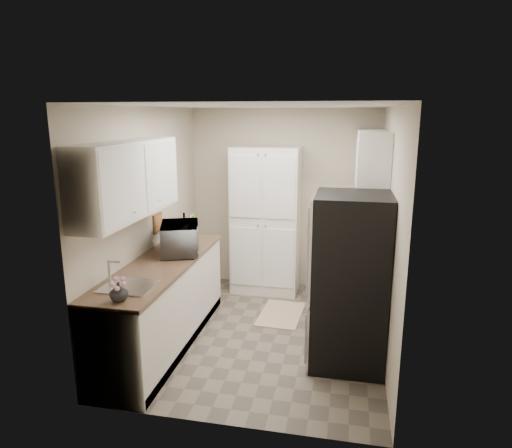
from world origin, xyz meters
name	(u,v)px	position (x,y,z in m)	size (l,w,h in m)	color
ground	(262,333)	(0.00, 0.00, 0.00)	(3.20, 3.20, 0.00)	#665B4C
room_shell	(261,192)	(-0.02, -0.01, 1.63)	(2.64, 3.24, 2.52)	beige
pantry_cabinet	(266,221)	(-0.20, 1.32, 1.00)	(0.90, 0.55, 2.00)	silver
base_cabinet_left	(163,305)	(-0.99, -0.43, 0.44)	(0.60, 2.30, 0.88)	silver
countertop_left	(161,264)	(-0.99, -0.43, 0.90)	(0.63, 2.33, 0.04)	brown
base_cabinet_right	(353,268)	(0.99, 1.19, 0.44)	(0.60, 0.80, 0.88)	silver
countertop_right	(354,235)	(0.99, 1.19, 0.90)	(0.63, 0.83, 0.04)	brown
electric_range	(352,287)	(0.97, 0.39, 0.48)	(0.71, 0.78, 1.13)	#B7B7BC
refrigerator	(350,281)	(0.94, -0.41, 0.85)	(0.70, 0.72, 1.70)	#B7B7BC
microwave	(180,238)	(-0.91, -0.07, 1.08)	(0.59, 0.40, 0.33)	#A3A3A7
wine_bottle	(184,228)	(-1.03, 0.38, 1.08)	(0.08, 0.08, 0.32)	black
flower_vase	(119,292)	(-0.92, -1.44, 1.00)	(0.15, 0.15, 0.16)	white
cutting_board	(196,225)	(-0.97, 0.63, 1.06)	(0.02, 0.23, 0.28)	#4B8234
toaster_oven	(359,224)	(1.04, 1.19, 1.04)	(0.33, 0.42, 0.24)	silver
fruit_basket	(361,211)	(1.06, 1.18, 1.21)	(0.25, 0.25, 0.11)	#EF9600
kitchen_mat	(281,314)	(0.14, 0.54, 0.01)	(0.50, 0.79, 0.01)	#D4AE87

